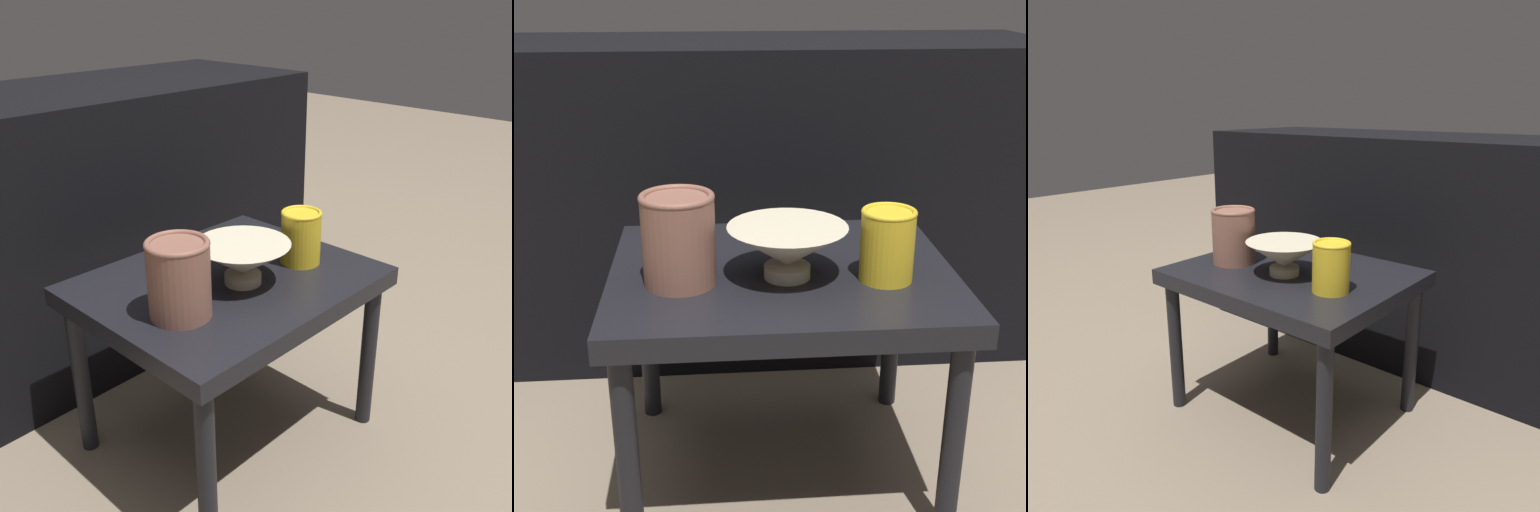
{
  "view_description": "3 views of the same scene",
  "coord_description": "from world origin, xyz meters",
  "views": [
    {
      "loc": [
        -0.78,
        -0.82,
        0.97
      ],
      "look_at": [
        0.04,
        -0.05,
        0.46
      ],
      "focal_mm": 42.0,
      "sensor_mm": 36.0,
      "label": 1
    },
    {
      "loc": [
        -0.11,
        -1.11,
        0.88
      ],
      "look_at": [
        -0.02,
        -0.04,
        0.45
      ],
      "focal_mm": 50.0,
      "sensor_mm": 36.0,
      "label": 2
    },
    {
      "loc": [
        0.79,
        -0.96,
        0.83
      ],
      "look_at": [
        -0.01,
        -0.03,
        0.46
      ],
      "focal_mm": 35.0,
      "sensor_mm": 36.0,
      "label": 3
    }
  ],
  "objects": [
    {
      "name": "table",
      "position": [
        0.0,
        0.0,
        0.36
      ],
      "size": [
        0.58,
        0.48,
        0.41
      ],
      "color": "black",
      "rests_on": "ground_plane"
    },
    {
      "name": "bowl",
      "position": [
        0.01,
        -0.04,
        0.47
      ],
      "size": [
        0.2,
        0.2,
        0.09
      ],
      "color": "beige",
      "rests_on": "table"
    },
    {
      "name": "couch_backdrop",
      "position": [
        0.0,
        0.6,
        0.37
      ],
      "size": [
        1.37,
        0.5,
        0.74
      ],
      "color": "black",
      "rests_on": "ground_plane"
    },
    {
      "name": "vase_colorful_right",
      "position": [
        0.16,
        -0.06,
        0.47
      ],
      "size": [
        0.09,
        0.09,
        0.12
      ],
      "color": "gold",
      "rests_on": "table"
    },
    {
      "name": "vase_textured_left",
      "position": [
        -0.17,
        -0.05,
        0.49
      ],
      "size": [
        0.12,
        0.12,
        0.15
      ],
      "color": "brown",
      "rests_on": "table"
    },
    {
      "name": "ground_plane",
      "position": [
        0.0,
        0.0,
        0.0
      ],
      "size": [
        8.0,
        8.0,
        0.0
      ],
      "primitive_type": "plane",
      "color": "#7F705B"
    }
  ]
}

